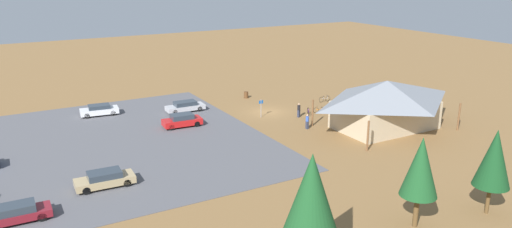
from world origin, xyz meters
name	(u,v)px	position (x,y,z in m)	size (l,w,h in m)	color
ground	(267,112)	(0.00, 0.00, 0.00)	(160.00, 160.00, 0.00)	olive
parking_lot_asphalt	(89,148)	(22.06, 2.12, 0.03)	(34.64, 32.86, 0.05)	#56565B
bike_pavilion	(386,101)	(-8.17, 11.89, 3.13)	(13.65, 9.59, 5.44)	#C6B28E
trash_bin	(246,95)	(-0.98, -7.42, 0.45)	(0.60, 0.60, 0.90)	brown
lot_sign	(261,106)	(1.80, 1.48, 1.41)	(0.56, 0.08, 2.20)	#99999E
pine_east	(421,167)	(5.56, 29.28, 4.44)	(2.56, 2.56, 6.57)	brown
pine_mideast	(494,158)	(-0.51, 30.49, 4.29)	(2.59, 2.59, 6.45)	brown
pine_far_east	(311,196)	(15.46, 30.51, 5.26)	(3.25, 3.25, 7.74)	brown
bicycle_purple_yard_center	(346,99)	(-11.59, 1.15, 0.39)	(1.76, 0.48, 0.89)	black
bicycle_teal_edge_south	(360,99)	(-13.38, 1.97, 0.37)	(1.65, 0.48, 0.86)	black
bicycle_red_lone_east	(370,97)	(-15.23, 1.72, 0.36)	(1.01, 1.44, 0.78)	black
bicycle_yellow_trailside	(353,96)	(-13.68, 0.12, 0.37)	(1.49, 0.90, 0.83)	black
bicycle_green_lone_west	(362,104)	(-12.07, 3.83, 0.36)	(0.57, 1.58, 0.80)	black
bicycle_blue_back_row	(338,103)	(-9.49, 1.97, 0.35)	(0.74, 1.62, 0.81)	black
bicycle_silver_near_porch	(325,99)	(-9.21, -0.43, 0.39)	(1.78, 0.48, 0.85)	black
bicycle_orange_front_row	(320,110)	(-5.46, 3.59, 0.38)	(1.55, 0.83, 0.88)	black
bicycle_white_yard_right	(385,103)	(-14.73, 5.21, 0.37)	(1.64, 0.56, 0.86)	black
bicycle_black_edge_north	(373,100)	(-14.48, 3.30, 0.37)	(1.76, 0.48, 0.84)	black
bicycle_purple_near_sign	(308,112)	(-3.76, 3.46, 0.39)	(0.86, 1.53, 0.88)	black
car_maroon_far_end	(16,213)	(29.60, 15.02, 0.71)	(4.67, 1.83, 1.32)	maroon
car_red_near_entry	(182,120)	(11.44, 0.33, 0.77)	(4.46, 2.14, 1.46)	red
car_white_end_stall	(99,110)	(18.59, -8.81, 0.71)	(4.63, 2.31, 1.31)	white
car_silver_back_corner	(185,106)	(8.87, -5.21, 0.70)	(4.83, 1.94, 1.30)	#BCBCC1
car_tan_mid_lot	(105,179)	(22.80, 12.20, 0.72)	(4.80, 2.04, 1.34)	tan
visitor_crossing_yard	(307,121)	(-0.44, 7.90, 0.89)	(0.36, 0.36, 1.70)	#2D3347
visitor_by_pavilion	(299,110)	(-2.15, 3.73, 0.91)	(0.39, 0.36, 1.73)	#2D3347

